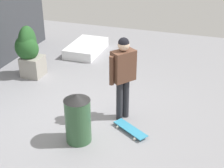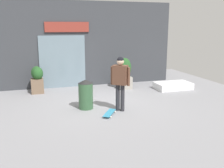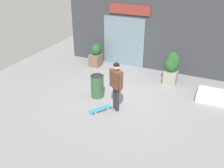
{
  "view_description": "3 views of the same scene",
  "coord_description": "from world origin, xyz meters",
  "px_view_note": "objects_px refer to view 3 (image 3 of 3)",
  "views": [
    {
      "loc": [
        -5.38,
        -2.44,
        3.73
      ],
      "look_at": [
        -0.07,
        -0.67,
        0.86
      ],
      "focal_mm": 52.75,
      "sensor_mm": 36.0,
      "label": 1
    },
    {
      "loc": [
        -2.45,
        -8.25,
        2.65
      ],
      "look_at": [
        -0.07,
        -0.67,
        0.86
      ],
      "focal_mm": 41.16,
      "sensor_mm": 36.0,
      "label": 2
    },
    {
      "loc": [
        3.24,
        -7.86,
        4.84
      ],
      "look_at": [
        -0.07,
        -0.67,
        0.86
      ],
      "focal_mm": 42.1,
      "sensor_mm": 36.0,
      "label": 3
    }
  ],
  "objects_px": {
    "trash_bin": "(97,85)",
    "skateboarder": "(116,81)",
    "planter_box_right": "(96,53)",
    "planter_box_left": "(171,67)",
    "skateboard": "(101,109)"
  },
  "relations": [
    {
      "from": "trash_bin",
      "to": "skateboarder",
      "type": "bearing_deg",
      "value": -28.56
    },
    {
      "from": "trash_bin",
      "to": "planter_box_right",
      "type": "bearing_deg",
      "value": 118.65
    },
    {
      "from": "planter_box_left",
      "to": "skateboard",
      "type": "bearing_deg",
      "value": -117.37
    },
    {
      "from": "planter_box_left",
      "to": "trash_bin",
      "type": "relative_size",
      "value": 1.37
    },
    {
      "from": "skateboard",
      "to": "planter_box_right",
      "type": "distance_m",
      "value": 4.06
    },
    {
      "from": "planter_box_right",
      "to": "trash_bin",
      "type": "bearing_deg",
      "value": -61.35
    },
    {
      "from": "planter_box_left",
      "to": "planter_box_right",
      "type": "distance_m",
      "value": 3.65
    },
    {
      "from": "skateboard",
      "to": "planter_box_left",
      "type": "relative_size",
      "value": 0.58
    },
    {
      "from": "skateboard",
      "to": "planter_box_left",
      "type": "distance_m",
      "value": 3.58
    },
    {
      "from": "skateboarder",
      "to": "trash_bin",
      "type": "xyz_separation_m",
      "value": [
        -1.0,
        0.54,
        -0.58
      ]
    },
    {
      "from": "skateboarder",
      "to": "skateboard",
      "type": "bearing_deg",
      "value": -19.15
    },
    {
      "from": "skateboarder",
      "to": "planter_box_left",
      "type": "relative_size",
      "value": 1.31
    },
    {
      "from": "skateboard",
      "to": "planter_box_right",
      "type": "bearing_deg",
      "value": -117.52
    },
    {
      "from": "skateboarder",
      "to": "skateboard",
      "type": "distance_m",
      "value": 1.14
    },
    {
      "from": "planter_box_right",
      "to": "skateboarder",
      "type": "bearing_deg",
      "value": -52.55
    }
  ]
}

